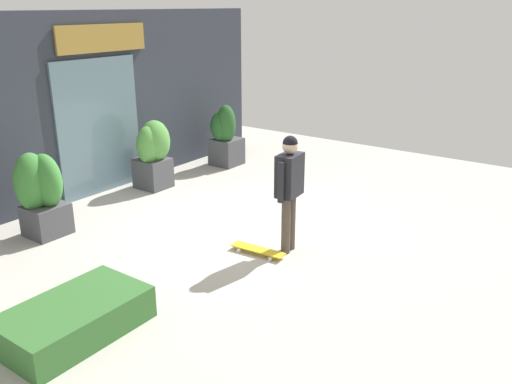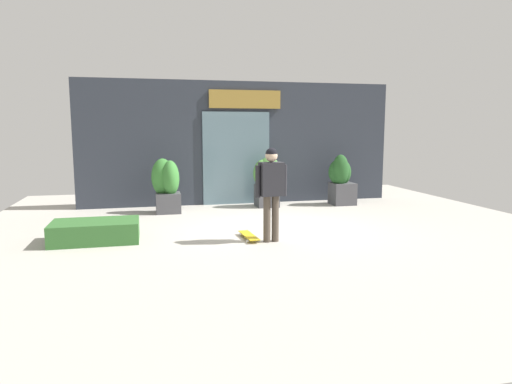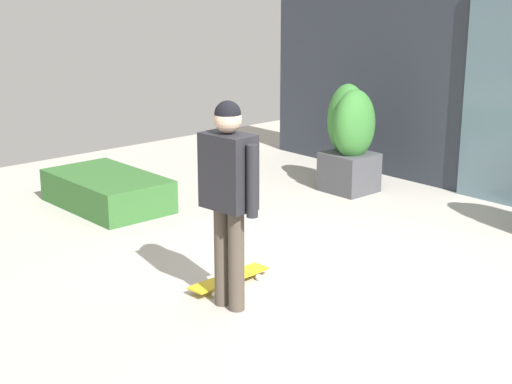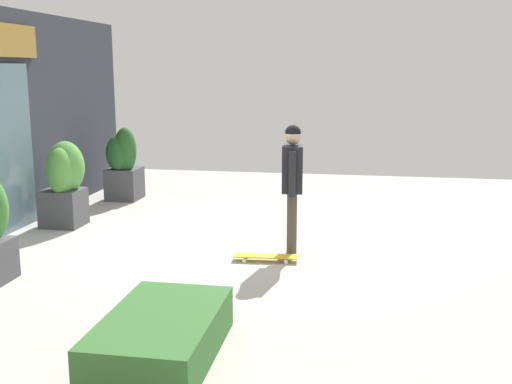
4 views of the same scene
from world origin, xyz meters
The scene contains 6 objects.
ground_plane centered at (0.00, 0.00, 0.00)m, with size 12.00×12.00×0.00m, color #B2ADA3.
skateboarder centered at (-0.32, -1.08, 1.04)m, with size 0.60×0.30×1.70m.
skateboard centered at (-0.66, -0.79, 0.06)m, with size 0.28×0.83×0.08m.
planter_box_right centered at (2.57, 2.38, 0.71)m, with size 0.69×0.58×1.35m.
planter_box_mid centered at (0.56, 2.53, 0.71)m, with size 0.72×0.63×1.31m.
hedge_ledge centered at (-3.41, -0.34, 0.19)m, with size 1.53×0.90×0.38m, color #33662D.
Camera 4 is at (-7.99, -1.94, 2.38)m, focal length 42.94 mm.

